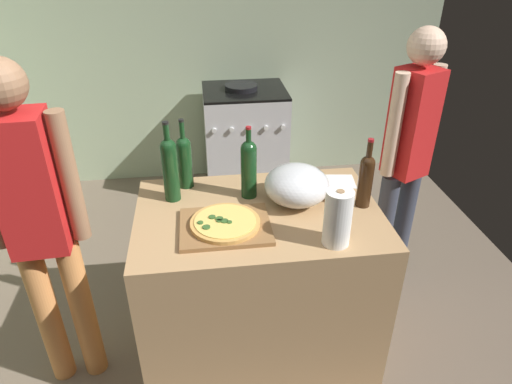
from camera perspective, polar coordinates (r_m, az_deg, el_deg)
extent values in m
cube|color=#6B5B4C|center=(3.26, -5.55, -8.93)|extent=(4.18, 3.30, 0.02)
cube|color=#99A889|center=(4.00, -7.51, 19.37)|extent=(4.18, 0.10, 2.60)
cube|color=tan|center=(2.41, 0.31, -11.33)|extent=(1.16, 0.77, 0.88)
cube|color=olive|center=(2.03, -3.85, -4.32)|extent=(0.40, 0.32, 0.02)
cylinder|color=tan|center=(2.02, -3.87, -3.88)|extent=(0.31, 0.31, 0.02)
cylinder|color=#EAC660|center=(2.01, -3.88, -3.62)|extent=(0.27, 0.27, 0.00)
cylinder|color=#335926|center=(2.03, -5.52, -3.14)|extent=(0.03, 0.03, 0.01)
cylinder|color=#335926|center=(2.02, -4.61, -3.36)|extent=(0.03, 0.03, 0.01)
cylinder|color=#335926|center=(2.00, -3.96, -3.64)|extent=(0.03, 0.03, 0.01)
cylinder|color=#335926|center=(2.01, -4.65, -3.62)|extent=(0.02, 0.02, 0.01)
cylinder|color=#335926|center=(2.00, -6.98, -3.83)|extent=(0.03, 0.03, 0.01)
cylinder|color=#335926|center=(1.97, -6.24, -4.40)|extent=(0.03, 0.03, 0.01)
cylinder|color=#335926|center=(2.00, -3.34, -3.78)|extent=(0.02, 0.02, 0.01)
cylinder|color=#B2B2B7|center=(2.22, 5.02, -1.15)|extent=(0.13, 0.13, 0.01)
ellipsoid|color=silver|center=(2.18, 5.13, 0.87)|extent=(0.31, 0.31, 0.19)
cylinder|color=white|center=(1.90, 10.20, -3.21)|extent=(0.12, 0.12, 0.25)
cylinder|color=#997551|center=(1.90, 10.20, -3.16)|extent=(0.03, 0.03, 0.25)
cylinder|color=#331E0F|center=(2.20, 13.48, 0.91)|extent=(0.07, 0.07, 0.22)
sphere|color=#331E0F|center=(2.15, 13.83, 3.53)|extent=(0.07, 0.07, 0.07)
cylinder|color=#331E0F|center=(2.12, 14.04, 5.08)|extent=(0.03, 0.03, 0.09)
cylinder|color=maroon|center=(2.10, 14.21, 6.30)|extent=(0.03, 0.03, 0.01)
cylinder|color=#143819|center=(2.21, -0.90, 2.41)|extent=(0.08, 0.08, 0.26)
sphere|color=#143819|center=(2.15, -0.93, 5.43)|extent=(0.08, 0.08, 0.08)
cylinder|color=#143819|center=(2.13, -0.94, 6.93)|extent=(0.03, 0.03, 0.08)
cylinder|color=maroon|center=(2.11, -0.95, 8.04)|extent=(0.03, 0.03, 0.01)
cylinder|color=#143819|center=(2.33, -8.88, 3.27)|extent=(0.08, 0.08, 0.23)
sphere|color=#143819|center=(2.28, -9.11, 5.88)|extent=(0.08, 0.08, 0.08)
cylinder|color=#143819|center=(2.25, -9.25, 7.52)|extent=(0.03, 0.03, 0.10)
cylinder|color=black|center=(2.23, -9.37, 8.81)|extent=(0.03, 0.03, 0.01)
cylinder|color=#143819|center=(2.21, -10.63, 2.27)|extent=(0.08, 0.08, 0.28)
sphere|color=#143819|center=(2.15, -10.98, 5.55)|extent=(0.08, 0.08, 0.08)
cylinder|color=#143819|center=(2.13, -11.16, 7.21)|extent=(0.03, 0.03, 0.09)
cylinder|color=black|center=(2.11, -11.29, 8.47)|extent=(0.03, 0.03, 0.01)
cube|color=white|center=(2.43, 9.79, 1.31)|extent=(0.23, 0.18, 0.00)
cube|color=#B7B7BC|center=(3.89, -1.38, 6.12)|extent=(0.67, 0.56, 0.90)
cube|color=black|center=(3.73, -1.46, 12.57)|extent=(0.67, 0.56, 0.02)
cylinder|color=silver|center=(3.51, -5.26, 7.67)|extent=(0.04, 0.02, 0.04)
cylinder|color=silver|center=(3.51, -3.08, 7.80)|extent=(0.04, 0.02, 0.04)
cylinder|color=silver|center=(3.52, -0.90, 7.91)|extent=(0.04, 0.02, 0.04)
cylinder|color=silver|center=(3.54, 1.26, 8.02)|extent=(0.04, 0.02, 0.04)
cylinder|color=silver|center=(3.56, 3.40, 8.11)|extent=(0.04, 0.02, 0.04)
cylinder|color=black|center=(3.72, -1.87, 13.01)|extent=(0.26, 0.26, 0.04)
cylinder|color=#D88C4C|center=(2.50, -24.60, -13.87)|extent=(0.11, 0.11, 0.82)
cylinder|color=#D88C4C|center=(2.46, -20.84, -13.72)|extent=(0.11, 0.11, 0.82)
cube|color=red|center=(2.08, -26.59, 0.78)|extent=(0.25, 0.21, 0.62)
cylinder|color=#936B4C|center=(2.03, -22.31, 1.61)|extent=(0.08, 0.08, 0.58)
cylinder|color=#383D4C|center=(3.04, 17.89, -3.93)|extent=(0.11, 0.11, 0.81)
cylinder|color=#383D4C|center=(2.92, 15.54, -5.06)|extent=(0.11, 0.11, 0.81)
cube|color=red|center=(2.66, 18.97, 8.12)|extent=(0.26, 0.26, 0.60)
cylinder|color=beige|center=(2.76, 20.95, 8.90)|extent=(0.08, 0.08, 0.57)
cylinder|color=beige|center=(2.55, 16.94, 7.89)|extent=(0.08, 0.08, 0.57)
sphere|color=beige|center=(2.55, 20.56, 16.75)|extent=(0.19, 0.19, 0.19)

